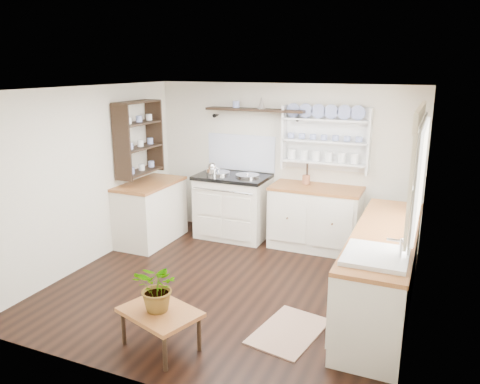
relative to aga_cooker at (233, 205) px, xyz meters
name	(u,v)px	position (x,y,z in m)	size (l,w,h in m)	color
floor	(231,286)	(0.67, -1.57, -0.49)	(4.00, 3.80, 0.01)	black
wall_back	(283,162)	(0.67, 0.33, 0.66)	(4.00, 0.02, 2.30)	silver
wall_right	(419,214)	(2.67, -1.57, 0.66)	(0.02, 3.80, 2.30)	silver
wall_left	(89,177)	(-1.33, -1.57, 0.66)	(0.02, 3.80, 2.30)	silver
ceiling	(230,89)	(0.67, -1.57, 1.81)	(4.00, 3.80, 0.01)	white
window	(418,169)	(2.62, -1.42, 1.08)	(0.08, 1.55, 1.22)	white
aga_cooker	(233,205)	(0.00, 0.00, 0.00)	(1.08, 0.75, 0.99)	white
back_cabinets	(315,217)	(1.27, 0.03, -0.03)	(1.27, 0.63, 0.90)	silver
right_cabinets	(382,271)	(2.37, -1.47, -0.03)	(0.62, 2.43, 0.90)	silver
belfast_sink	(375,268)	(2.37, -2.22, 0.31)	(0.55, 0.60, 0.45)	white
left_cabinets	(151,211)	(-1.03, -0.67, -0.03)	(0.62, 1.13, 0.90)	silver
plate_rack	(327,138)	(1.32, 0.29, 1.07)	(1.20, 0.22, 0.90)	white
high_shelf	(255,110)	(0.27, 0.21, 1.42)	(1.50, 0.29, 0.16)	black
left_shelving	(139,137)	(-1.17, -0.67, 1.06)	(0.28, 0.80, 1.05)	black
kettle	(212,170)	(-0.28, -0.12, 0.55)	(0.18, 0.18, 0.22)	silver
utensil_crock	(306,180)	(1.09, 0.11, 0.48)	(0.11, 0.11, 0.13)	#9C5A39
center_table	(160,315)	(0.59, -2.97, -0.15)	(0.82, 0.70, 0.38)	brown
potted_plant	(159,287)	(0.59, -2.97, 0.12)	(0.42, 0.36, 0.46)	#3F7233
floor_rug	(289,331)	(1.61, -2.26, -0.48)	(0.55, 0.85, 0.02)	#8B6551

